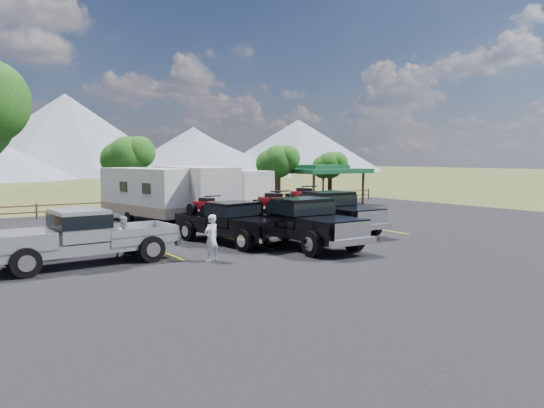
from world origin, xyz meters
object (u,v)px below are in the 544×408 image
rig_left (229,221)px  person_a (211,238)px  trailer_left (148,194)px  pavilion (319,170)px  rig_center (298,220)px  person_b (125,237)px  trailer_center (195,193)px  rig_right (325,210)px  trailer_right (231,191)px  pickup_silver (84,236)px

rig_left → person_a: size_ratio=3.70×
trailer_left → person_a: bearing=-110.3°
pavilion → person_a: bearing=-137.8°
rig_center → person_b: (-6.94, 1.63, -0.33)m
rig_center → trailer_center: (0.04, 10.12, 0.58)m
rig_left → trailer_center: size_ratio=0.68×
trailer_left → trailer_center: size_ratio=0.98×
pavilion → rig_left: 20.61m
rig_left → rig_right: size_ratio=0.92×
person_b → rig_center: bearing=-22.7°
trailer_left → trailer_right: 6.25m
trailer_right → person_a: (-8.48, -13.57, -0.68)m
rig_left → trailer_center: 8.15m
rig_right → pickup_silver: rig_right is taller
pavilion → rig_center: (-13.64, -15.52, -1.64)m
pickup_silver → rig_left: bearing=98.3°
pavilion → rig_left: size_ratio=0.98×
pavilion → pickup_silver: bearing=-146.8°
rig_right → trailer_left: bearing=126.2°
rig_left → pickup_silver: bearing=-178.6°
pavilion → trailer_right: pavilion is taller
rig_center → trailer_left: 11.64m
rig_right → trailer_center: size_ratio=0.74×
rig_center → person_b: bearing=167.2°
trailer_left → person_a: size_ratio=5.30×
rig_left → trailer_left: 9.15m
rig_left → rig_right: 5.77m
rig_left → trailer_center: (2.09, 7.84, 0.71)m
rig_left → person_a: rig_left is taller
pavilion → rig_center: size_ratio=0.90×
rig_center → trailer_center: bearing=90.2°
trailer_right → person_b: bearing=-136.1°
trailer_right → pavilion: bearing=15.5°
person_a → person_b: 3.51m
rig_left → trailer_left: size_ratio=0.70×
trailer_left → trailer_center: 2.67m
trailer_left → person_b: (-4.62, -9.76, -0.87)m
trailer_center → pickup_silver: 12.56m
rig_left → person_a: (-2.60, -3.31, -0.12)m
trailer_left → trailer_right: trailer_left is taller
rig_center → person_b: 7.13m
rig_right → person_a: size_ratio=4.04×
pavilion → trailer_left: bearing=-165.5°
trailer_left → person_b: 10.84m
trailer_left → person_a: 12.67m
trailer_center → person_a: 12.13m
rig_left → trailer_left: (-0.26, 9.12, 0.66)m
pickup_silver → person_b: bearing=108.3°
pavilion → trailer_left: size_ratio=0.68×
trailer_right → pickup_silver: (-12.41, -11.53, -0.52)m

